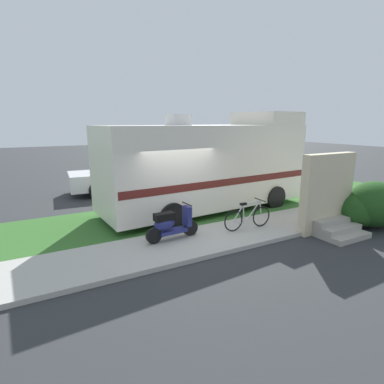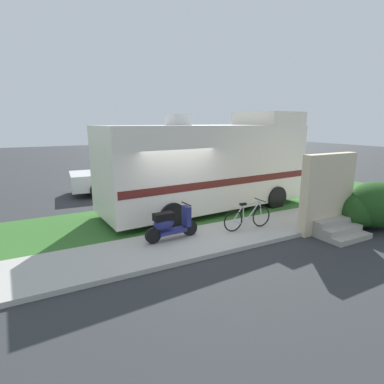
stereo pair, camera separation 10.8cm
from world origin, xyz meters
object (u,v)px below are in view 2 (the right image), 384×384
bicycle (248,217)px  pickup_truck_near (140,170)px  motorhome_rv (209,165)px  scooter (170,224)px  bottle_green (319,211)px

bicycle → pickup_truck_near: 7.44m
bicycle → pickup_truck_near: size_ratio=0.31×
motorhome_rv → pickup_truck_near: 4.90m
scooter → bottle_green: size_ratio=5.76×
motorhome_rv → bottle_green: bearing=-41.1°
bicycle → pickup_truck_near: bearing=97.0°
motorhome_rv → bottle_green: 4.25m
bicycle → bottle_green: bicycle is taller
scooter → bottle_green: bearing=-2.7°
scooter → bicycle: size_ratio=0.95×
bicycle → bottle_green: bearing=0.7°
motorhome_rv → scooter: 3.73m
scooter → bicycle: bearing=-7.3°
bottle_green → bicycle: bearing=-179.3°
motorhome_rv → bicycle: motorhome_rv is taller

